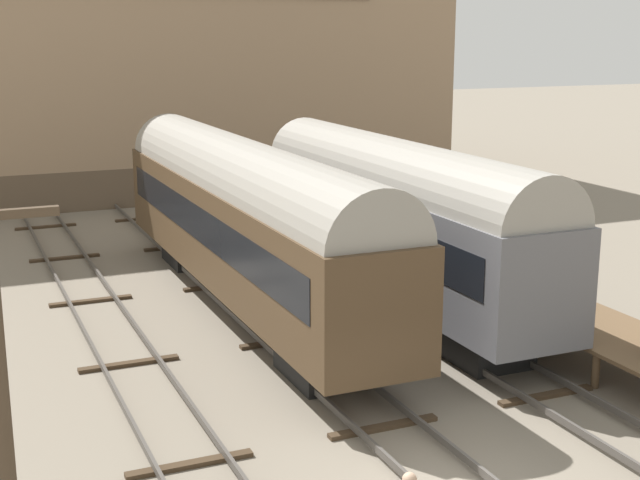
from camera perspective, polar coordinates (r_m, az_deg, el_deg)
name	(u,v)px	position (r m, az deg, el deg)	size (l,w,h in m)	color
track_right	(636,444)	(20.06, 19.59, -12.23)	(2.60, 60.00, 0.26)	#4C4742
train_car_grey	(396,213)	(27.46, 4.88, 1.73)	(2.84, 15.17, 5.31)	black
train_car_brown	(244,213)	(27.32, -4.91, 1.72)	(2.87, 18.82, 5.33)	black
station_platform	(636,346)	(23.53, 19.58, -6.41)	(2.73, 12.96, 0.97)	brown
utility_pole	(1,408)	(12.49, -19.74, -10.09)	(1.80, 0.24, 7.15)	#473828
warehouse_building	(109,8)	(50.69, -13.37, 14.27)	(35.06, 13.66, 19.35)	brown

